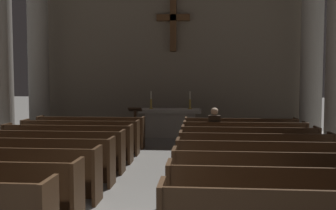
# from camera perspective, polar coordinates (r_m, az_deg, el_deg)

# --- Properties ---
(pew_left_row_3) EXTENTS (3.26, 0.50, 0.95)m
(pew_left_row_3) POSITION_cam_1_polar(r_m,az_deg,el_deg) (7.25, -22.91, -9.26)
(pew_left_row_3) COLOR #422B19
(pew_left_row_3) RESTS_ON ground
(pew_left_row_4) EXTENTS (3.26, 0.50, 0.95)m
(pew_left_row_4) POSITION_cam_1_polar(r_m,az_deg,el_deg) (8.15, -19.50, -7.73)
(pew_left_row_4) COLOR #422B19
(pew_left_row_4) RESTS_ON ground
(pew_left_row_5) EXTENTS (3.26, 0.50, 0.95)m
(pew_left_row_5) POSITION_cam_1_polar(r_m,az_deg,el_deg) (9.09, -16.80, -6.49)
(pew_left_row_5) COLOR #422B19
(pew_left_row_5) RESTS_ON ground
(pew_left_row_6) EXTENTS (3.26, 0.50, 0.95)m
(pew_left_row_6) POSITION_cam_1_polar(r_m,az_deg,el_deg) (10.04, -14.62, -5.47)
(pew_left_row_6) COLOR #422B19
(pew_left_row_6) RESTS_ON ground
(pew_left_row_7) EXTENTS (3.26, 0.50, 0.95)m
(pew_left_row_7) POSITION_cam_1_polar(r_m,az_deg,el_deg) (11.01, -12.82, -4.62)
(pew_left_row_7) COLOR #422B19
(pew_left_row_7) RESTS_ON ground
(pew_left_row_8) EXTENTS (3.26, 0.50, 0.95)m
(pew_left_row_8) POSITION_cam_1_polar(r_m,az_deg,el_deg) (11.99, -11.32, -3.91)
(pew_left_row_8) COLOR #422B19
(pew_left_row_8) RESTS_ON ground
(pew_right_row_2) EXTENTS (3.26, 0.50, 0.95)m
(pew_right_row_2) POSITION_cam_1_polar(r_m,az_deg,el_deg) (5.57, 17.21, -13.10)
(pew_right_row_2) COLOR #422B19
(pew_right_row_2) RESTS_ON ground
(pew_right_row_3) EXTENTS (3.26, 0.50, 0.95)m
(pew_right_row_3) POSITION_cam_1_polar(r_m,az_deg,el_deg) (6.54, 15.24, -10.50)
(pew_right_row_3) COLOR #422B19
(pew_right_row_3) RESTS_ON ground
(pew_right_row_4) EXTENTS (3.26, 0.50, 0.95)m
(pew_right_row_4) POSITION_cam_1_polar(r_m,az_deg,el_deg) (7.54, 13.81, -8.56)
(pew_right_row_4) COLOR #422B19
(pew_right_row_4) RESTS_ON ground
(pew_right_row_5) EXTENTS (3.26, 0.50, 0.95)m
(pew_right_row_5) POSITION_cam_1_polar(r_m,az_deg,el_deg) (8.54, 12.73, -7.08)
(pew_right_row_5) COLOR #422B19
(pew_right_row_5) RESTS_ON ground
(pew_right_row_6) EXTENTS (3.26, 0.50, 0.95)m
(pew_right_row_6) POSITION_cam_1_polar(r_m,az_deg,el_deg) (9.55, 11.87, -5.91)
(pew_right_row_6) COLOR #422B19
(pew_right_row_6) RESTS_ON ground
(pew_right_row_7) EXTENTS (3.26, 0.50, 0.95)m
(pew_right_row_7) POSITION_cam_1_polar(r_m,az_deg,el_deg) (10.56, 11.19, -4.96)
(pew_right_row_7) COLOR #422B19
(pew_right_row_7) RESTS_ON ground
(pew_right_row_8) EXTENTS (3.26, 0.50, 0.95)m
(pew_right_row_8) POSITION_cam_1_polar(r_m,az_deg,el_deg) (11.58, 10.62, -4.18)
(pew_right_row_8) COLOR #422B19
(pew_right_row_8) RESTS_ON ground
(column_left_fourth) EXTENTS (1.13, 1.13, 6.62)m
(column_left_fourth) POSITION_cam_1_polar(r_m,az_deg,el_deg) (15.26, -18.64, 7.95)
(column_left_fourth) COLOR #ADA89E
(column_left_fourth) RESTS_ON ground
(column_right_fourth) EXTENTS (1.13, 1.13, 6.62)m
(column_right_fourth) POSITION_cam_1_polar(r_m,az_deg,el_deg) (14.55, 20.50, 8.12)
(column_right_fourth) COLOR #ADA89E
(column_right_fourth) RESTS_ON ground
(altar) EXTENTS (2.20, 0.90, 1.01)m
(altar) POSITION_cam_1_polar(r_m,az_deg,el_deg) (13.87, 0.36, -2.54)
(altar) COLOR #A8A399
(altar) RESTS_ON ground
(candlestick_left) EXTENTS (0.16, 0.16, 0.64)m
(candlestick_left) POSITION_cam_1_polar(r_m,az_deg,el_deg) (13.88, -2.52, 0.26)
(candlestick_left) COLOR #B79338
(candlestick_left) RESTS_ON altar
(candlestick_right) EXTENTS (0.16, 0.16, 0.64)m
(candlestick_right) POSITION_cam_1_polar(r_m,az_deg,el_deg) (13.78, 3.27, 0.23)
(candlestick_right) COLOR #B79338
(candlestick_right) RESTS_ON altar
(apse_with_cross) EXTENTS (11.12, 0.49, 7.56)m
(apse_with_cross) POSITION_cam_1_polar(r_m,az_deg,el_deg) (15.50, 0.84, 10.17)
(apse_with_cross) COLOR gray
(apse_with_cross) RESTS_ON ground
(lectern) EXTENTS (0.44, 0.36, 1.15)m
(lectern) POSITION_cam_1_polar(r_m,az_deg,el_deg) (12.82, -4.87, -3.02)
(lectern) COLOR #422B19
(lectern) RESTS_ON ground
(lone_worshipper) EXTENTS (0.32, 0.43, 1.32)m
(lone_worshipper) POSITION_cam_1_polar(r_m,az_deg,el_deg) (10.51, 6.85, -3.77)
(lone_worshipper) COLOR #26262B
(lone_worshipper) RESTS_ON ground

